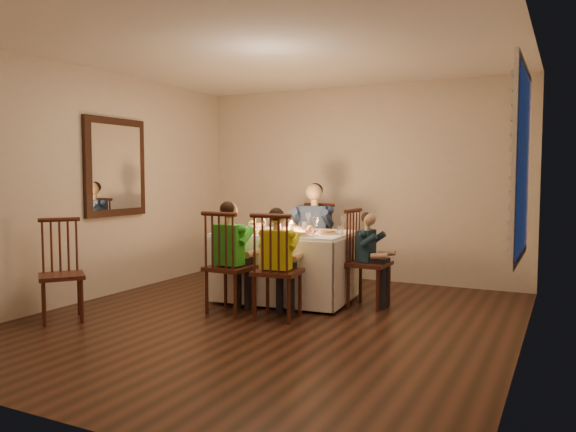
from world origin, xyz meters
The scene contains 26 objects.
ground centered at (0.00, 0.00, 0.00)m, with size 5.00×5.00×0.00m, color black.
wall_left centered at (-2.25, 0.00, 1.30)m, with size 0.02×5.00×2.60m, color beige.
wall_right centered at (2.25, 0.00, 1.30)m, with size 0.02×5.00×2.60m, color beige.
wall_back centered at (0.00, 2.50, 1.30)m, with size 4.50×0.02×2.60m, color beige.
ceiling centered at (0.00, 0.00, 2.60)m, with size 5.00×5.00×0.00m, color white.
dining_table centered at (-0.29, 0.91, 0.55)m, with size 1.56×1.18×0.74m.
chair_adult centered at (-0.30, 1.73, 0.00)m, with size 0.43×0.41×1.05m, color #3D1D10, non-canonical shape.
chair_near_left centered at (-0.51, 0.10, 0.00)m, with size 0.43×0.41×1.05m, color #3D1D10, non-canonical shape.
chair_near_right centered at (0.04, 0.11, 0.00)m, with size 0.43×0.41×1.05m, color #3D1D10, non-canonical shape.
chair_end centered at (0.67, 1.00, 0.00)m, with size 0.43×0.41×1.05m, color #3D1D10, non-canonical shape.
chair_extra centered at (-1.79, -0.90, 0.00)m, with size 0.41×0.39×0.99m, color #3D1D10, non-canonical shape.
adult centered at (-0.30, 1.73, 0.00)m, with size 0.49×0.45×1.31m, color navy, non-canonical shape.
child_green centered at (-0.51, 0.10, 0.00)m, with size 0.40×0.36×1.14m, color green, non-canonical shape.
child_yellow centered at (0.04, 0.11, 0.00)m, with size 0.37×0.34×1.09m, color yellow, non-canonical shape.
child_teal centered at (0.67, 1.00, 0.00)m, with size 0.32×0.29×1.01m, color #172D39, non-canonical shape.
setting_adult centered at (-0.35, 1.24, 0.78)m, with size 0.26×0.26×0.02m, color silver.
setting_green centered at (-0.54, 0.57, 0.78)m, with size 0.26×0.26×0.02m, color silver.
setting_yellow centered at (0.02, 0.60, 0.78)m, with size 0.26×0.26×0.02m, color silver.
setting_teal centered at (0.21, 0.94, 0.78)m, with size 0.26×0.26×0.02m, color silver.
candle_left centered at (-0.38, 0.90, 0.82)m, with size 0.06×0.06×0.10m, color white.
candle_right centered at (-0.21, 0.91, 0.82)m, with size 0.06×0.06×0.10m, color white.
squash centered at (-0.88, 1.17, 0.81)m, with size 0.09×0.09×0.09m, color yellow.
orange_fruit centered at (-0.01, 0.98, 0.81)m, with size 0.08×0.08×0.08m, color orange.
serving_bowl centered at (-0.77, 1.11, 0.79)m, with size 0.20×0.20×0.05m, color silver.
wall_mirror centered at (-2.22, 0.30, 1.50)m, with size 0.06×0.95×1.15m.
window_blinds centered at (2.21, 0.10, 1.50)m, with size 0.07×1.34×1.54m.
Camera 1 is at (2.57, -4.69, 1.41)m, focal length 35.00 mm.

